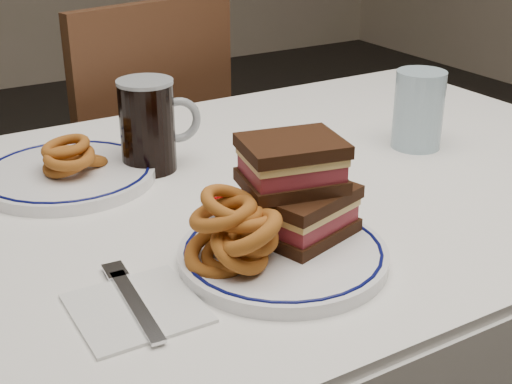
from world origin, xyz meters
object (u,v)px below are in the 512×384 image
main_plate (283,254)px  far_plate (68,174)px  beer_mug (149,125)px  reuben_sandwich (298,188)px  chair_far (133,169)px

main_plate → far_plate: same height
beer_mug → main_plate: bearing=-87.2°
beer_mug → far_plate: bearing=169.8°
main_plate → reuben_sandwich: bearing=35.5°
chair_far → main_plate: 0.99m
reuben_sandwich → beer_mug: (-0.06, 0.33, -0.00)m
chair_far → reuben_sandwich: chair_far is taller
chair_far → far_plate: 0.69m
main_plate → beer_mug: 0.37m
chair_far → beer_mug: chair_far is taller
chair_far → far_plate: size_ratio=3.48×
chair_far → far_plate: bearing=-119.2°
beer_mug → far_plate: (-0.13, 0.02, -0.06)m
main_plate → beer_mug: (-0.02, 0.36, 0.06)m
main_plate → far_plate: (-0.15, 0.38, 0.00)m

